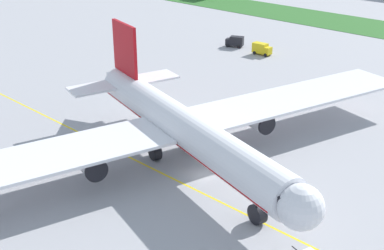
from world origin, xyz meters
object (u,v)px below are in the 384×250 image
at_px(service_truck_catering_van, 235,41).
at_px(service_truck_baggage_loader, 262,49).
at_px(airliner_foreground, 181,126).
at_px(traffic_cone_port_wing, 6,165).
at_px(ground_crew_wingwalker_port, 143,142).

bearing_deg(service_truck_catering_van, service_truck_baggage_loader, -7.10).
xyz_separation_m(airliner_foreground, traffic_cone_port_wing, (-18.35, -19.56, -5.91)).
relative_size(airliner_foreground, service_truck_catering_van, 17.31).
height_order(traffic_cone_port_wing, service_truck_baggage_loader, service_truck_baggage_loader).
bearing_deg(traffic_cone_port_wing, ground_crew_wingwalker_port, 61.83).
height_order(ground_crew_wingwalker_port, traffic_cone_port_wing, ground_crew_wingwalker_port).
relative_size(airliner_foreground, service_truck_baggage_loader, 17.56).
height_order(ground_crew_wingwalker_port, service_truck_baggage_loader, service_truck_baggage_loader).
bearing_deg(service_truck_baggage_loader, service_truck_catering_van, 172.90).
bearing_deg(service_truck_baggage_loader, traffic_cone_port_wing, -83.29).
distance_m(airliner_foreground, service_truck_baggage_loader, 64.33).
bearing_deg(traffic_cone_port_wing, airliner_foreground, 46.82).
height_order(traffic_cone_port_wing, service_truck_catering_van, service_truck_catering_van).
bearing_deg(traffic_cone_port_wing, service_truck_catering_van, 103.74).
xyz_separation_m(airliner_foreground, service_truck_catering_van, (-37.62, 59.25, -4.61)).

